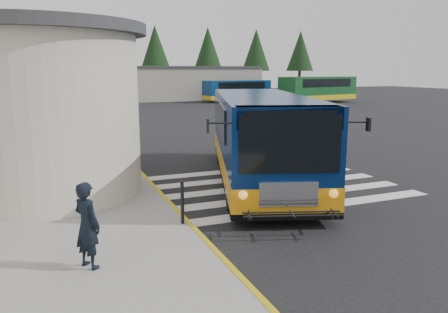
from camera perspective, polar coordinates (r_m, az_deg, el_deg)
name	(u,v)px	position (r m, az deg, el deg)	size (l,w,h in m)	color
ground	(270,179)	(15.13, 6.08, -2.97)	(140.00, 140.00, 0.00)	black
curb_strip	(131,164)	(17.53, -12.05, -0.92)	(0.12, 34.00, 0.16)	gold
crosswalk	(268,186)	(14.21, 5.82, -3.86)	(8.00, 5.35, 0.01)	silver
depot_building	(155,83)	(56.44, -8.94, 9.45)	(26.40, 8.40, 4.20)	gray
tree_line	(143,48)	(64.36, -10.51, 13.76)	(58.40, 4.40, 10.00)	black
transit_bus	(260,141)	(14.58, 4.76, 2.07)	(6.05, 10.49, 2.89)	#061C4E
pedestrian_a	(87,225)	(8.30, -17.44, -8.55)	(0.58, 0.38, 1.60)	black
pedestrian_b	(96,168)	(12.45, -16.35, -1.48)	(0.87, 0.68, 1.80)	black
bollard	(182,203)	(10.26, -5.47, -6.01)	(0.08, 0.08, 1.02)	black
far_bus_a	(237,90)	(52.85, 1.72, 8.71)	(8.65, 3.60, 2.16)	navy
far_bus_b	(318,88)	(51.54, 12.20, 8.70)	(10.33, 4.95, 2.57)	#12461F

